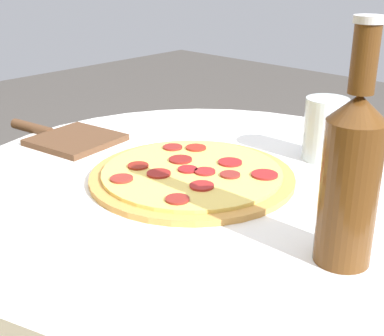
% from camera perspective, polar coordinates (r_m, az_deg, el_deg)
% --- Properties ---
extents(table, '(0.85, 0.85, 0.72)m').
position_cam_1_polar(table, '(0.96, 1.39, -10.25)').
color(table, white).
rests_on(table, ground_plane).
extents(pizza, '(0.34, 0.34, 0.02)m').
position_cam_1_polar(pizza, '(0.88, -0.00, -0.73)').
color(pizza, '#C68E47').
rests_on(pizza, table).
extents(beer_bottle, '(0.07, 0.07, 0.29)m').
position_cam_1_polar(beer_bottle, '(0.63, 16.58, -0.62)').
color(beer_bottle, '#563314').
rests_on(beer_bottle, table).
extents(pizza_paddle, '(0.27, 0.17, 0.02)m').
position_cam_1_polar(pizza_paddle, '(1.09, -13.10, 3.17)').
color(pizza_paddle, brown).
rests_on(pizza_paddle, table).
extents(drinking_glass, '(0.08, 0.08, 0.11)m').
position_cam_1_polar(drinking_glass, '(0.98, 14.01, 4.04)').
color(drinking_glass, silver).
rests_on(drinking_glass, table).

